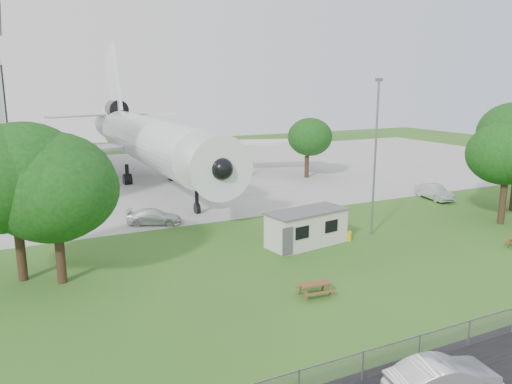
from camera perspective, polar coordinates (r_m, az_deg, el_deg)
name	(u,v)px	position (r m, az deg, el deg)	size (l,w,h in m)	color
ground	(330,279)	(31.44, 8.47, -9.77)	(160.00, 160.00, 0.00)	#467A2A
concrete_apron	(160,177)	(65.12, -10.88, 1.74)	(120.00, 46.00, 0.03)	#B7B7B2
airliner	(147,138)	(61.81, -12.33, 6.04)	(46.36, 47.73, 17.69)	white
site_cabin	(307,228)	(37.15, 5.81, -4.06)	(6.92, 3.62, 2.62)	silver
picnic_west	(315,296)	(28.97, 6.72, -11.70)	(1.80, 1.50, 0.76)	brown
fence	(452,352)	(25.04, 21.45, -16.61)	(58.00, 0.04, 1.30)	gray
lamp_mast	(375,160)	(39.50, 13.44, 3.62)	(0.16, 0.16, 12.00)	slate
tree_west_big	(13,178)	(32.39, -26.03, 1.40)	(7.50, 7.50, 10.08)	#382619
tree_west_small	(55,195)	(31.18, -21.99, -0.31)	(7.60, 7.60, 9.23)	#382619
tree_east_front	(508,152)	(46.41, 26.85, 4.11)	(6.46, 6.46, 9.43)	#382619
tree_far_apron	(307,140)	(63.01, 5.88, 5.88)	(5.82, 5.82, 7.65)	#382619
car_centre_sedan	(443,379)	(21.54, 20.58, -19.33)	(1.56, 4.48, 1.48)	silver
car_ne_sedan	(434,192)	(54.51, 19.69, -0.02)	(1.62, 4.66, 1.53)	#B9BCC1
car_apron_van	(154,217)	(43.22, -11.56, -2.79)	(1.85, 4.55, 1.32)	white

